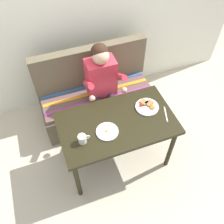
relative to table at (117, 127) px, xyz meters
name	(u,v)px	position (x,y,z in m)	size (l,w,h in m)	color
ground_plane	(116,157)	(0.00, 0.00, -0.65)	(8.00, 8.00, 0.00)	#C0B79C
back_wall	(79,9)	(0.00, 1.27, 0.65)	(4.40, 0.10, 2.60)	silver
table	(117,127)	(0.00, 0.00, 0.00)	(1.20, 0.70, 0.73)	black
couch	(96,97)	(0.00, 0.76, -0.32)	(1.44, 0.56, 1.00)	brown
person	(103,82)	(0.05, 0.59, 0.09)	(0.45, 0.61, 1.21)	#D03445
plate_breakfast	(147,106)	(0.37, 0.08, 0.10)	(0.25, 0.25, 0.05)	white
plate_eggs	(107,131)	(-0.14, -0.08, 0.09)	(0.22, 0.22, 0.04)	white
coffee_mug	(82,139)	(-0.39, -0.11, 0.13)	(0.12, 0.08, 0.09)	white
knife	(166,114)	(0.52, -0.08, 0.08)	(0.01, 0.20, 0.01)	silver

